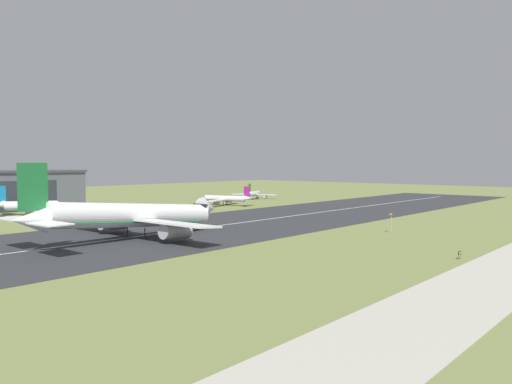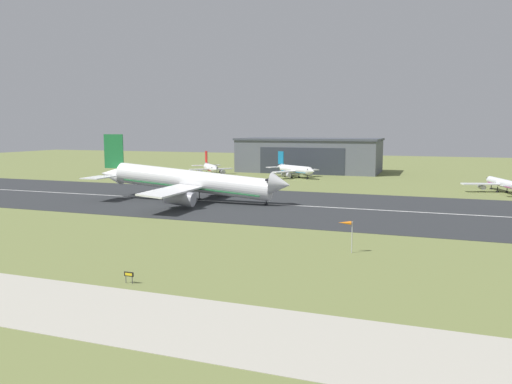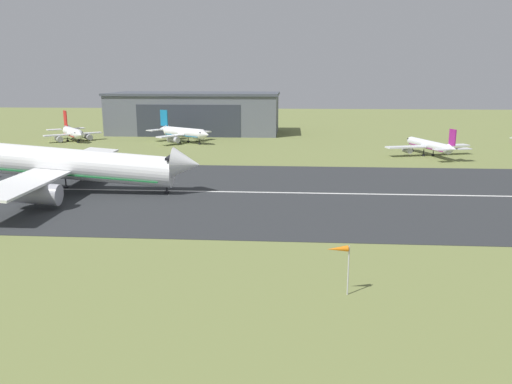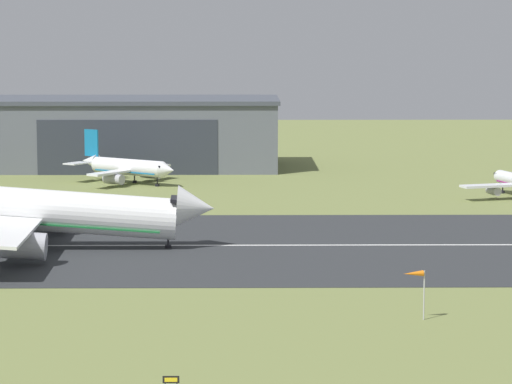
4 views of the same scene
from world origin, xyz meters
TOP-DOWN VIEW (x-y plane):
  - ground_plane at (0.00, 53.66)m, footprint 600.28×600.28m
  - runway_strip at (0.00, 107.32)m, footprint 360.28×55.58m
  - runway_centreline at (0.00, 107.32)m, footprint 324.25×0.70m
  - taxiway_road at (0.00, 29.62)m, footprint 270.21×13.99m
  - hangar_building at (-26.26, 205.54)m, footprint 62.40×29.16m
  - airplane_landing at (-33.57, 104.78)m, footprint 55.49×48.70m
  - airplane_parked_west at (-62.30, 178.08)m, footprint 19.13×19.93m
  - airplane_parked_centre at (-24.91, 176.69)m, footprint 22.76×21.55m
  - airplane_parked_east at (46.68, 153.89)m, footprint 23.64×23.79m
  - windsock_pole at (14.48, 63.83)m, footprint 2.28×0.97m
  - runway_sign at (-8.38, 38.81)m, footprint 1.33×0.13m

SIDE VIEW (x-z plane):
  - ground_plane at x=0.00m, z-range 0.00..0.00m
  - taxiway_road at x=0.00m, z-range 0.00..0.05m
  - runway_strip at x=0.00m, z-range 0.00..0.06m
  - runway_centreline at x=0.00m, z-range 0.06..0.07m
  - runway_sign at x=-8.38m, z-range 0.34..1.82m
  - airplane_parked_west at x=-62.30m, z-range -2.04..7.52m
  - airplane_parked_east at x=46.68m, z-range -1.25..6.93m
  - airplane_parked_centre at x=-24.91m, z-range -1.88..8.20m
  - windsock_pole at x=14.48m, z-range 1.96..7.02m
  - airplane_landing at x=-33.57m, z-range -3.51..14.25m
  - hangar_building at x=-26.26m, z-range 0.02..15.03m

